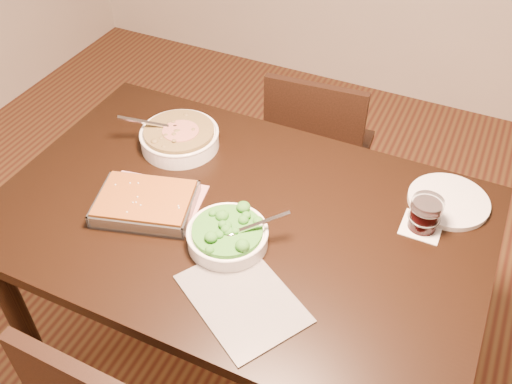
% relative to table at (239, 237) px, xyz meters
% --- Properties ---
extents(ground, '(4.00, 4.00, 0.00)m').
position_rel_table_xyz_m(ground, '(0.00, 0.00, -0.65)').
color(ground, '#461F14').
rests_on(ground, ground).
extents(table, '(1.40, 0.90, 0.75)m').
position_rel_table_xyz_m(table, '(0.00, 0.00, 0.00)').
color(table, black).
rests_on(table, ground).
extents(magazine_a, '(0.32, 0.26, 0.01)m').
position_rel_table_xyz_m(magazine_a, '(-0.25, -0.06, 0.10)').
color(magazine_a, '#BE3642').
rests_on(magazine_a, table).
extents(magazine_b, '(0.38, 0.35, 0.01)m').
position_rel_table_xyz_m(magazine_b, '(0.14, -0.26, 0.10)').
color(magazine_b, '#25262C').
rests_on(magazine_b, table).
extents(coaster, '(0.11, 0.11, 0.00)m').
position_rel_table_xyz_m(coaster, '(0.49, 0.17, 0.10)').
color(coaster, white).
rests_on(coaster, table).
extents(stew_bowl, '(0.27, 0.26, 0.10)m').
position_rel_table_xyz_m(stew_bowl, '(-0.31, 0.21, 0.13)').
color(stew_bowl, white).
rests_on(stew_bowl, table).
extents(broccoli_bowl, '(0.23, 0.22, 0.09)m').
position_rel_table_xyz_m(broccoli_bowl, '(0.02, -0.11, 0.13)').
color(broccoli_bowl, white).
rests_on(broccoli_bowl, table).
extents(baking_dish, '(0.32, 0.27, 0.05)m').
position_rel_table_xyz_m(baking_dish, '(-0.25, -0.09, 0.12)').
color(baking_dish, silver).
rests_on(baking_dish, table).
extents(wine_tumbler, '(0.09, 0.09, 0.10)m').
position_rel_table_xyz_m(wine_tumbler, '(0.49, 0.17, 0.15)').
color(wine_tumbler, black).
rests_on(wine_tumbler, coaster).
extents(dinner_plate, '(0.23, 0.23, 0.02)m').
position_rel_table_xyz_m(dinner_plate, '(0.54, 0.30, 0.10)').
color(dinner_plate, white).
rests_on(dinner_plate, table).
extents(chair_far, '(0.41, 0.41, 0.82)m').
position_rel_table_xyz_m(chair_far, '(-0.01, 0.74, -0.20)').
color(chair_far, black).
rests_on(chair_far, ground).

